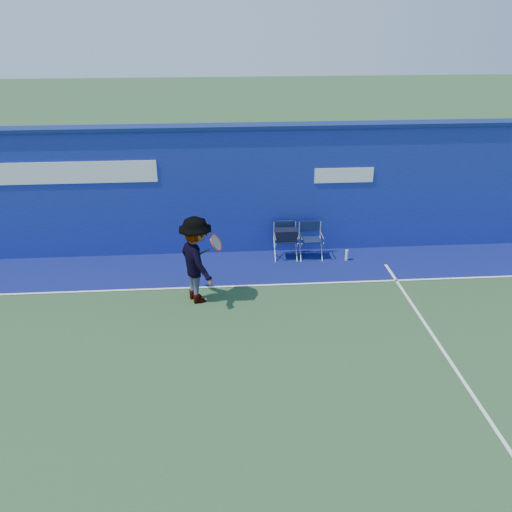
{
  "coord_description": "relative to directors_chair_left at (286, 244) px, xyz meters",
  "views": [
    {
      "loc": [
        0.61,
        -7.14,
        5.58
      ],
      "look_at": [
        1.34,
        2.6,
        1.0
      ],
      "focal_mm": 38.0,
      "sensor_mm": 36.0,
      "label": 1
    }
  ],
  "objects": [
    {
      "name": "directors_chair_left",
      "position": [
        0.0,
        0.0,
        0.0
      ],
      "size": [
        0.52,
        0.48,
        0.87
      ],
      "color": "silver",
      "rests_on": "ground"
    },
    {
      "name": "ground",
      "position": [
        -2.2,
        -4.57,
        -0.37
      ],
      "size": [
        80.0,
        80.0,
        0.0
      ],
      "primitive_type": "plane",
      "color": "#2C4D29",
      "rests_on": "ground"
    },
    {
      "name": "out_of_bounds_strip",
      "position": [
        -2.2,
        -0.47,
        -0.37
      ],
      "size": [
        24.0,
        1.8,
        0.01
      ],
      "primitive_type": "cube",
      "color": "#0D1557",
      "rests_on": "ground"
    },
    {
      "name": "court_lines",
      "position": [
        -2.2,
        -3.97,
        -0.36
      ],
      "size": [
        24.0,
        12.0,
        0.01
      ],
      "color": "white",
      "rests_on": "out_of_bounds_strip"
    },
    {
      "name": "tennis_player",
      "position": [
        -2.04,
        -1.88,
        0.54
      ],
      "size": [
        1.11,
        1.35,
        1.82
      ],
      "color": "#EA4738",
      "rests_on": "ground"
    },
    {
      "name": "directors_chair_right",
      "position": [
        0.61,
        -0.02,
        -0.1
      ],
      "size": [
        0.51,
        0.46,
        0.86
      ],
      "color": "silver",
      "rests_on": "ground"
    },
    {
      "name": "stadium_wall",
      "position": [
        -2.2,
        0.63,
        1.18
      ],
      "size": [
        24.0,
        0.5,
        3.08
      ],
      "color": "navy",
      "rests_on": "ground"
    },
    {
      "name": "water_bottle",
      "position": [
        1.44,
        -0.25,
        -0.24
      ],
      "size": [
        0.07,
        0.07,
        0.27
      ],
      "primitive_type": "cylinder",
      "color": "silver",
      "rests_on": "ground"
    }
  ]
}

